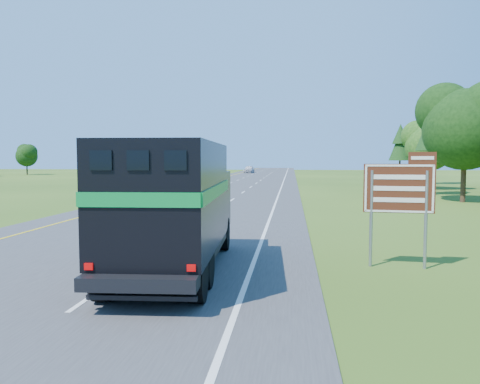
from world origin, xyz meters
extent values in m
cube|color=#38383A|center=(0.00, 50.00, 0.02)|extent=(15.00, 260.00, 0.04)
cube|color=yellow|center=(-5.50, 50.00, 0.04)|extent=(0.15, 260.00, 0.01)
cube|color=white|center=(5.50, 50.00, 0.04)|extent=(0.15, 260.00, 0.01)
cylinder|color=black|center=(1.95, 16.86, 0.63)|extent=(0.44, 1.20, 1.18)
cylinder|color=black|center=(4.21, 16.98, 0.63)|extent=(0.44, 1.20, 1.18)
cylinder|color=black|center=(2.21, 11.71, 0.63)|extent=(0.44, 1.20, 1.18)
cylinder|color=black|center=(4.47, 11.82, 0.63)|extent=(0.44, 1.20, 1.18)
cylinder|color=black|center=(2.28, 10.42, 0.63)|extent=(0.44, 1.20, 1.18)
cylinder|color=black|center=(4.53, 10.53, 0.63)|extent=(0.44, 1.20, 1.18)
cube|color=black|center=(3.26, 13.48, 0.76)|extent=(3.01, 8.72, 0.30)
cube|color=black|center=(3.09, 16.81, 1.93)|extent=(2.73, 2.07, 2.04)
cube|color=black|center=(3.04, 17.80, 2.47)|extent=(2.37, 0.18, 0.65)
cube|color=black|center=(3.29, 12.73, 2.39)|extent=(3.00, 6.36, 2.96)
cube|color=#067F2F|center=(3.45, 9.60, 2.54)|extent=(2.69, 0.18, 0.32)
cube|color=#067F2F|center=(1.93, 12.66, 2.54)|extent=(0.36, 6.23, 0.32)
cube|color=#067F2F|center=(4.66, 12.80, 2.54)|extent=(0.36, 6.23, 0.32)
cube|color=black|center=(2.65, 9.55, 3.38)|extent=(0.49, 0.07, 0.43)
cube|color=black|center=(3.45, 9.60, 3.38)|extent=(0.49, 0.07, 0.43)
cube|color=black|center=(4.26, 9.64, 3.38)|extent=(0.49, 0.07, 0.43)
cube|color=black|center=(3.45, 9.72, 0.36)|extent=(2.48, 0.25, 0.11)
cube|color=#B20505|center=(2.32, 9.54, 1.07)|extent=(0.20, 0.05, 0.15)
cube|color=#B20505|center=(4.58, 9.65, 1.07)|extent=(0.20, 0.05, 0.15)
imported|color=white|center=(-3.59, 39.49, 0.81)|extent=(2.56, 5.52, 1.53)
imported|color=silver|center=(-3.58, 113.62, 0.92)|extent=(2.45, 5.33, 1.77)
cylinder|color=gray|center=(9.22, 14.97, 1.53)|extent=(0.10, 0.10, 3.06)
cylinder|color=gray|center=(10.85, 14.80, 1.53)|extent=(0.10, 0.10, 3.06)
cube|color=#4D1F10|center=(10.04, 14.88, 2.50)|extent=(2.14, 0.29, 1.53)
cube|color=#4D1F10|center=(10.69, 14.81, 3.45)|extent=(0.82, 0.15, 0.37)
cube|color=white|center=(10.03, 14.85, 2.50)|extent=(2.03, 0.22, 1.47)
camera|label=1|loc=(6.71, -0.08, 3.41)|focal=35.00mm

